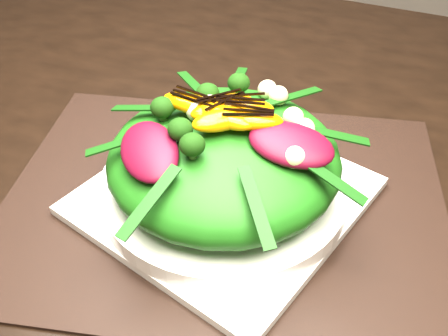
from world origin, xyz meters
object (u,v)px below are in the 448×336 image
at_px(placemat, 224,200).
at_px(plate_base, 224,196).
at_px(salad_bowl, 224,186).
at_px(orange_segment, 214,110).
at_px(lettuce_mound, 224,158).
at_px(dining_table, 258,145).

bearing_deg(placemat, plate_base, 180.00).
relative_size(salad_bowl, orange_segment, 3.91).
xyz_separation_m(salad_bowl, lettuce_mound, (0.00, 0.00, 0.04)).
height_order(placemat, lettuce_mound, lettuce_mound).
distance_m(salad_bowl, orange_segment, 0.09).
bearing_deg(dining_table, plate_base, -86.37).
bearing_deg(plate_base, salad_bowl, 0.00).
xyz_separation_m(lettuce_mound, orange_segment, (-0.02, 0.01, 0.05)).
relative_size(placemat, salad_bowl, 1.81).
bearing_deg(lettuce_mound, placemat, 0.00).
height_order(placemat, plate_base, plate_base).
xyz_separation_m(placemat, plate_base, (-0.00, 0.00, 0.01)).
bearing_deg(salad_bowl, plate_base, 0.00).
height_order(salad_bowl, lettuce_mound, lettuce_mound).
height_order(plate_base, orange_segment, orange_segment).
bearing_deg(placemat, orange_segment, 146.44).
distance_m(placemat, orange_segment, 0.11).
bearing_deg(dining_table, placemat, -86.37).
bearing_deg(placemat, salad_bowl, 180.00).
distance_m(placemat, salad_bowl, 0.02).
bearing_deg(salad_bowl, dining_table, 93.63).
bearing_deg(orange_segment, lettuce_mound, -33.56).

